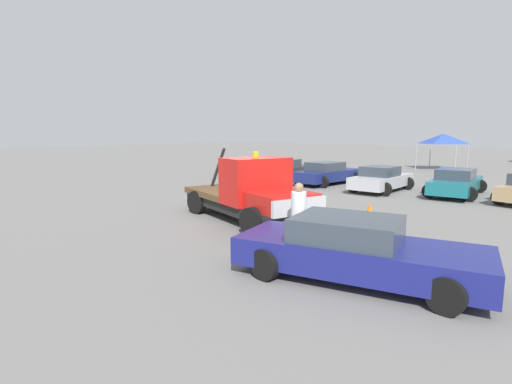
# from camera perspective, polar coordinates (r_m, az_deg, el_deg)

# --- Properties ---
(ground_plane) EXTENTS (160.00, 160.00, 0.00)m
(ground_plane) POSITION_cam_1_polar(r_m,az_deg,el_deg) (14.35, -1.45, -3.94)
(ground_plane) COLOR slate
(tow_truck) EXTENTS (6.38, 3.43, 2.51)m
(tow_truck) POSITION_cam_1_polar(r_m,az_deg,el_deg) (13.85, -0.65, -0.37)
(tow_truck) COLOR black
(tow_truck) RESTS_ON ground
(foreground_car) EXTENTS (5.44, 3.25, 1.34)m
(foreground_car) POSITION_cam_1_polar(r_m,az_deg,el_deg) (8.74, 14.05, -8.03)
(foreground_car) COLOR navy
(foreground_car) RESTS_ON ground
(person_near_truck) EXTENTS (0.40, 0.40, 1.79)m
(person_near_truck) POSITION_cam_1_polar(r_m,az_deg,el_deg) (10.64, 6.11, -2.72)
(person_near_truck) COLOR #38383D
(person_near_truck) RESTS_ON ground
(parked_car_maroon) EXTENTS (2.78, 4.71, 1.34)m
(parked_car_maroon) POSITION_cam_1_polar(r_m,az_deg,el_deg) (28.58, -0.23, 3.64)
(parked_car_maroon) COLOR maroon
(parked_car_maroon) RESTS_ON ground
(parked_car_charcoal) EXTENTS (2.87, 4.86, 1.34)m
(parked_car_charcoal) POSITION_cam_1_polar(r_m,az_deg,el_deg) (26.35, 4.15, 3.20)
(parked_car_charcoal) COLOR #2D2D33
(parked_car_charcoal) RESTS_ON ground
(parked_car_navy) EXTENTS (2.54, 4.83, 1.34)m
(parked_car_navy) POSITION_cam_1_polar(r_m,az_deg,el_deg) (24.31, 10.09, 2.64)
(parked_car_navy) COLOR navy
(parked_car_navy) RESTS_ON ground
(parked_car_silver) EXTENTS (2.49, 4.43, 1.34)m
(parked_car_silver) POSITION_cam_1_polar(r_m,az_deg,el_deg) (22.04, 17.42, 1.77)
(parked_car_silver) COLOR #B7B7BC
(parked_car_silver) RESTS_ON ground
(parked_car_teal) EXTENTS (2.78, 5.05, 1.34)m
(parked_car_teal) POSITION_cam_1_polar(r_m,az_deg,el_deg) (21.95, 26.65, 1.23)
(parked_car_teal) COLOR #196670
(parked_car_teal) RESTS_ON ground
(canopy_tent_blue) EXTENTS (3.14, 3.14, 2.97)m
(canopy_tent_blue) POSITION_cam_1_polar(r_m,az_deg,el_deg) (36.55, 25.18, 6.90)
(canopy_tent_blue) COLOR #9E9EA3
(canopy_tent_blue) RESTS_ON ground
(traffic_cone) EXTENTS (0.40, 0.40, 0.55)m
(traffic_cone) POSITION_cam_1_polar(r_m,az_deg,el_deg) (15.17, 15.94, -2.61)
(traffic_cone) COLOR black
(traffic_cone) RESTS_ON ground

